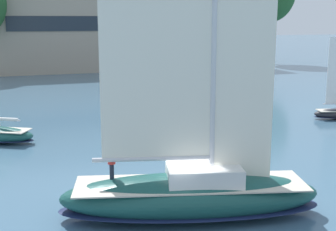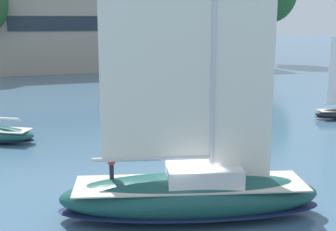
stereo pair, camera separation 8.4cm
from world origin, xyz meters
TOP-DOWN VIEW (x-y plane):
  - ground_plane at (0.00, 0.00)m, footprint 400.00×400.00m
  - waterfront_building at (13.01, 64.73)m, footprint 45.07×15.88m
  - sailboat_main at (0.02, -0.00)m, footprint 12.10×6.13m

SIDE VIEW (x-z plane):
  - ground_plane at x=0.00m, z-range 0.00..0.00m
  - sailboat_main at x=0.02m, z-range -6.77..9.24m
  - waterfront_building at x=13.01m, z-range 0.04..15.13m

